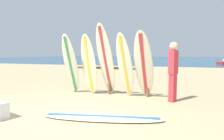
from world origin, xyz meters
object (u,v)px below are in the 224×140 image
Objects in this scene: surfboard_lying_on_sand at (102,118)px; surfboard_leaning_center_right at (144,66)px; surfboard_leaning_center at (125,66)px; surfboard_leaning_center_left at (106,60)px; surfboard_leaning_far_left at (71,65)px; surfboard_leaning_left at (89,65)px; surfboard_rack at (109,75)px; beachgoer_standing at (173,69)px.

surfboard_leaning_center_right is at bearing 75.78° from surfboard_lying_on_sand.
surfboard_leaning_center_left is at bearing 171.34° from surfboard_leaning_center.
surfboard_leaning_far_left is 1.91m from surfboard_leaning_center.
surfboard_leaning_left is (0.62, 0.12, -0.00)m from surfboard_leaning_far_left.
surfboard_rack is 1.34m from surfboard_leaning_center_right.
surfboard_leaning_left reaches higher than surfboard_rack.
surfboard_rack is 0.56m from surfboard_leaning_center_left.
surfboard_leaning_left is 0.99× the size of surfboard_leaning_center_right.
surfboard_leaning_center_left reaches higher than surfboard_lying_on_sand.
surfboard_leaning_left is at bearing 10.59° from surfboard_leaning_far_left.
surfboard_leaning_center is at bearing -178.30° from surfboard_leaning_center_right.
surfboard_leaning_center_right is 2.41m from surfboard_lying_on_sand.
surfboard_leaning_center_right reaches higher than surfboard_rack.
surfboard_leaning_left is 1.01× the size of surfboard_leaning_center.
surfboard_leaning_center is at bearing 1.00° from surfboard_leaning_far_left.
surfboard_rack is at bearing 168.67° from beachgoer_standing.
surfboard_leaning_center_left is at bearing 1.97° from surfboard_leaning_left.
surfboard_leaning_far_left is at bearing 179.76° from beachgoer_standing.
surfboard_rack is 2.65m from surfboard_lying_on_sand.
beachgoer_standing is at bearing -0.24° from surfboard_leaning_far_left.
surfboard_leaning_center is 0.98× the size of surfboard_leaning_center_right.
surfboard_leaning_far_left is at bearing -178.83° from surfboard_leaning_center_right.
surfboard_rack is 1.34× the size of surfboard_leaning_left.
beachgoer_standing is at bearing -2.76° from surfboard_leaning_left.
beachgoer_standing is at bearing -11.33° from surfboard_rack.
surfboard_leaning_left is 1.29m from surfboard_leaning_center.
surfboard_rack reaches higher than surfboard_lying_on_sand.
surfboard_lying_on_sand is at bearing -124.13° from beachgoer_standing.
surfboard_leaning_far_left is 1.24m from surfboard_leaning_center_left.
surfboard_leaning_left is at bearing 177.97° from surfboard_leaning_center_right.
surfboard_leaning_center_left reaches higher than beachgoer_standing.
surfboard_leaning_center is at bearing -8.66° from surfboard_leaning_center_left.
surfboard_rack is 1.17× the size of surfboard_leaning_center_left.
surfboard_leaning_center_right is (1.27, -0.09, -0.14)m from surfboard_leaning_center_left.
surfboard_rack is 1.35× the size of surfboard_leaning_center.
surfboard_rack is at bearing 150.47° from surfboard_leaning_center.
surfboard_leaning_far_left is 1.01× the size of surfboard_leaning_center.
surfboard_leaning_far_left is 0.64m from surfboard_leaning_left.
surfboard_leaning_center_right reaches higher than surfboard_leaning_center.
beachgoer_standing is at bearing -1.90° from surfboard_leaning_center.
surfboard_leaning_center_left is 1.28m from surfboard_leaning_center_right.
surfboard_leaning_center is 0.58m from surfboard_leaning_center_right.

